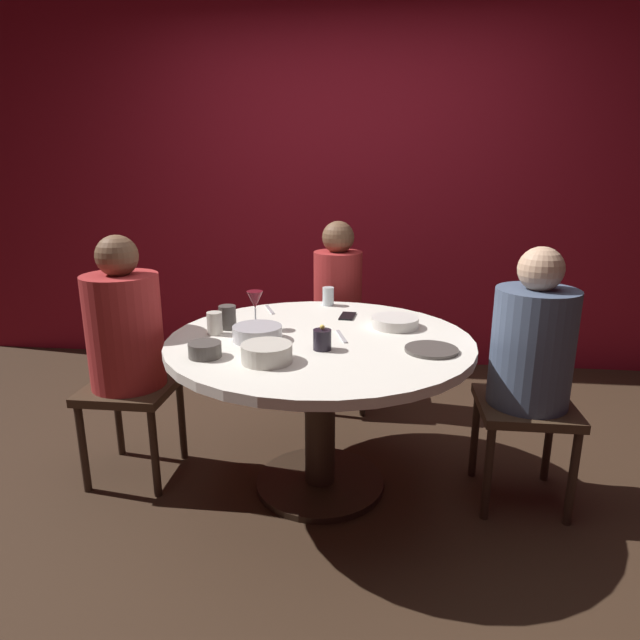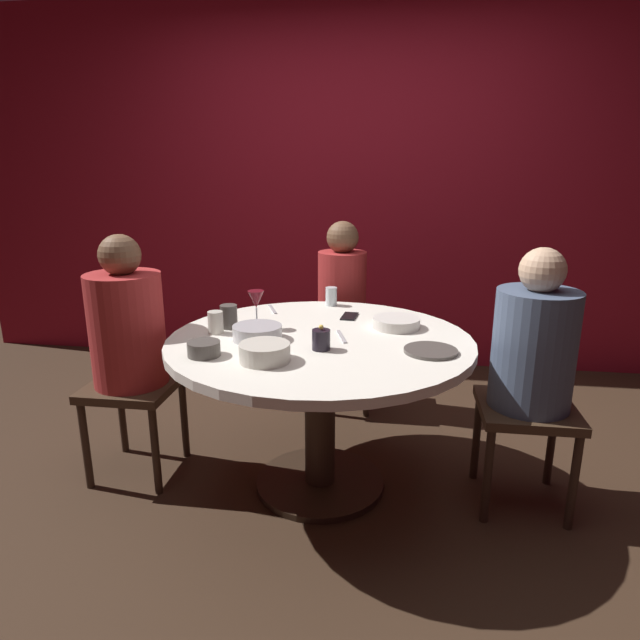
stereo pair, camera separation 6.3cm
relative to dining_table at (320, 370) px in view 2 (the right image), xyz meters
name	(u,v)px [view 2 (the right image)]	position (x,y,z in m)	size (l,w,h in m)	color
ground_plane	(320,485)	(0.00, 0.00, -0.58)	(8.00, 8.00, 0.00)	#382619
back_wall	(355,189)	(0.00, 1.80, 0.72)	(6.00, 0.10, 2.60)	maroon
dining_table	(320,370)	(0.00, 0.00, 0.00)	(1.34, 1.34, 0.73)	silver
seated_diner_left	(127,332)	(-0.90, 0.00, 0.14)	(0.40, 0.40, 1.17)	#3F2D1E
seated_diner_back	(342,294)	(0.00, 0.94, 0.13)	(0.40, 0.40, 1.15)	#3F2D1E
seated_diner_right	(533,352)	(0.90, 0.00, 0.13)	(0.40, 0.40, 1.15)	#3F2D1E
candle_holder	(321,339)	(0.03, -0.16, 0.19)	(0.08, 0.08, 0.11)	black
wine_glass	(256,301)	(-0.31, 0.11, 0.28)	(0.08, 0.08, 0.18)	silver
dinner_plate	(431,351)	(0.47, -0.13, 0.16)	(0.22, 0.22, 0.01)	#4C4742
cell_phone	(349,316)	(0.10, 0.36, 0.15)	(0.07, 0.14, 0.01)	black
bowl_serving_large	(257,333)	(-0.26, -0.06, 0.18)	(0.21, 0.21, 0.06)	#B7B7BC
bowl_salad_center	(204,349)	(-0.42, -0.30, 0.18)	(0.13, 0.13, 0.06)	#4C4742
bowl_small_white	(265,352)	(-0.17, -0.33, 0.19)	(0.20, 0.20, 0.07)	beige
bowl_sauce_side	(396,323)	(0.33, 0.20, 0.17)	(0.22, 0.22, 0.05)	silver
cup_near_candle	(229,317)	(-0.44, 0.09, 0.20)	(0.08, 0.08, 0.11)	#4C4742
cup_by_left_diner	(331,296)	(-0.02, 0.58, 0.20)	(0.06, 0.06, 0.10)	silver
cup_by_right_diner	(215,323)	(-0.47, 0.00, 0.20)	(0.07, 0.07, 0.10)	beige
fork_near_plate	(272,309)	(-0.31, 0.44, 0.15)	(0.02, 0.18, 0.01)	#B7B7BC
knife_near_plate	(341,336)	(0.09, 0.02, 0.15)	(0.02, 0.18, 0.01)	#B7B7BC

